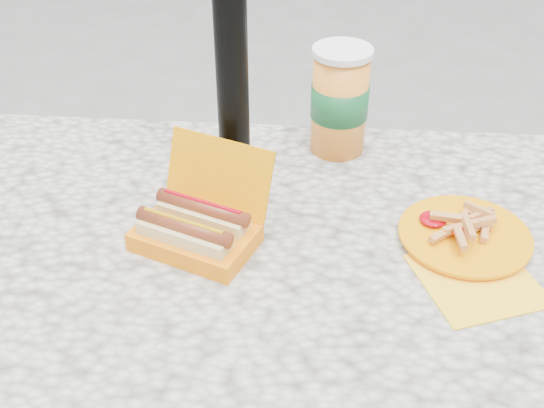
{
  "coord_description": "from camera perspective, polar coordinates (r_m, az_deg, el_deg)",
  "views": [
    {
      "loc": [
        0.13,
        -0.78,
        1.41
      ],
      "look_at": [
        0.07,
        0.06,
        0.8
      ],
      "focal_mm": 45.0,
      "sensor_mm": 36.0,
      "label": 1
    }
  ],
  "objects": [
    {
      "name": "hotdog_box",
      "position": [
        1.04,
        -6.32,
        -1.93
      ],
      "size": [
        0.22,
        0.21,
        0.14
      ],
      "rotation": [
        0.0,
        0.0,
        -0.38
      ],
      "color": "orange",
      "rests_on": "picnic_table"
    },
    {
      "name": "picnic_table",
      "position": [
        1.11,
        -3.81,
        -8.43
      ],
      "size": [
        1.2,
        0.8,
        0.75
      ],
      "color": "beige",
      "rests_on": "ground"
    },
    {
      "name": "fries_plate",
      "position": [
        1.09,
        15.85,
        -2.72
      ],
      "size": [
        0.21,
        0.3,
        0.04
      ],
      "rotation": [
        0.0,
        0.0,
        0.35
      ],
      "color": "yellow",
      "rests_on": "picnic_table"
    },
    {
      "name": "soda_cup",
      "position": [
        1.24,
        5.68,
        8.62
      ],
      "size": [
        0.11,
        0.11,
        0.2
      ],
      "rotation": [
        0.0,
        0.0,
        -0.4
      ],
      "color": "orange",
      "rests_on": "picnic_table"
    }
  ]
}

